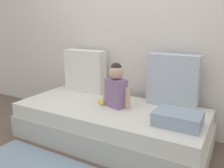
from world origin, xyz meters
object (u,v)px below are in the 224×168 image
object	(u,v)px
throw_pillow_right	(173,81)
folded_blanket	(178,118)
toddler	(116,86)
couch	(110,124)
throw_pillow_left	(85,71)
banana	(101,102)

from	to	relation	value
throw_pillow_right	folded_blanket	bearing A→B (deg)	-68.95
throw_pillow_right	folded_blanket	world-z (taller)	throw_pillow_right
throw_pillow_right	toddler	xyz separation A→B (m)	(-0.51, -0.32, -0.05)
couch	throw_pillow_left	size ratio (longest dim) A/B	3.76
throw_pillow_left	banana	xyz separation A→B (m)	(0.43, -0.33, -0.24)
toddler	folded_blanket	xyz separation A→B (m)	(0.69, -0.15, -0.17)
banana	folded_blanket	size ratio (longest dim) A/B	0.42
couch	folded_blanket	distance (m)	0.80
banana	throw_pillow_left	bearing A→B (deg)	142.75
throw_pillow_left	throw_pillow_right	xyz separation A→B (m)	(1.13, 0.00, 0.01)
couch	folded_blanket	xyz separation A→B (m)	(0.74, -0.11, 0.26)
throw_pillow_right	throw_pillow_left	bearing A→B (deg)	180.00
couch	toddler	size ratio (longest dim) A/B	4.38
couch	folded_blanket	size ratio (longest dim) A/B	5.12
couch	toddler	world-z (taller)	toddler
throw_pillow_left	toddler	size ratio (longest dim) A/B	1.16
throw_pillow_right	toddler	distance (m)	0.60
folded_blanket	banana	bearing A→B (deg)	170.94
throw_pillow_left	throw_pillow_right	world-z (taller)	throw_pillow_right
throw_pillow_left	banana	bearing A→B (deg)	-37.25
throw_pillow_left	throw_pillow_right	size ratio (longest dim) A/B	0.99
throw_pillow_right	folded_blanket	distance (m)	0.55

